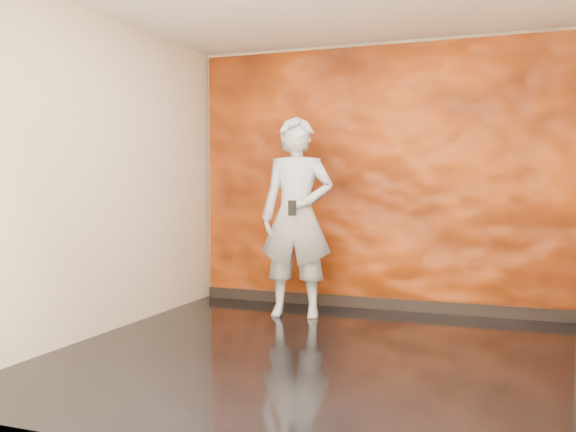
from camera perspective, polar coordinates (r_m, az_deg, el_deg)
name	(u,v)px	position (r m, az deg, el deg)	size (l,w,h in m)	color
room	(319,174)	(4.91, 2.78, 3.77)	(4.02, 4.02, 2.81)	black
feature_wall	(376,178)	(6.81, 7.87, 3.37)	(3.90, 0.06, 2.75)	#D9510D
baseboard	(375,303)	(6.89, 7.72, -7.68)	(3.90, 0.04, 0.12)	black
man	(297,217)	(6.37, 0.80, -0.10)	(0.72, 0.47, 1.98)	#9399A2
phone	(292,208)	(6.08, 0.37, 0.71)	(0.08, 0.02, 0.15)	black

